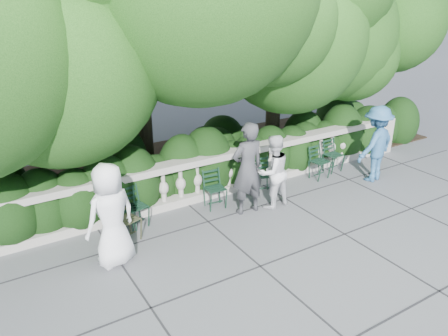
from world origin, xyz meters
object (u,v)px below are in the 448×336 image
chair_d (264,196)px  person_businessman (111,215)px  chair_f (336,173)px  person_woman_grey (248,169)px  chair_weathered (134,243)px  chair_b (141,229)px  chair_e (323,180)px  person_older_blue (376,144)px  chair_c (218,210)px  person_casual_man (273,172)px  chair_a (127,232)px

chair_d → person_businessman: 3.90m
chair_f → person_woman_grey: size_ratio=0.43×
chair_weathered → person_businessman: (-0.47, -0.41, 0.91)m
chair_b → chair_weathered: 0.50m
chair_weathered → person_businessman: size_ratio=0.46×
chair_b → chair_f: bearing=-11.8°
chair_b → chair_weathered: bearing=-140.2°
chair_e → person_older_blue: (1.03, -0.59, 0.93)m
chair_c → chair_f: (3.62, 0.15, 0.00)m
chair_d → person_older_blue: size_ratio=0.45×
chair_weathered → person_casual_man: 3.21m
person_older_blue → chair_d: bearing=-22.3°
chair_d → chair_b: bearing=-162.6°
chair_f → person_casual_man: 2.71m
chair_c → person_businessman: (-2.48, -0.71, 0.91)m
chair_f → chair_weathered: (-5.63, -0.45, 0.00)m
chair_f → person_older_blue: person_older_blue is taller
chair_weathered → person_businessman: person_businessman is taller
chair_a → chair_c: 1.98m
chair_c → chair_d: size_ratio=1.00×
person_woman_grey → chair_e: bearing=-170.3°
chair_b → chair_c: size_ratio=1.00×
chair_d → chair_weathered: bearing=-155.5°
chair_d → chair_e: 1.77m
chair_d → person_woman_grey: 1.30m
chair_f → person_older_blue: bearing=-63.5°
chair_a → chair_e: 4.98m
chair_f → person_older_blue: size_ratio=0.45×
chair_weathered → person_casual_man: size_ratio=0.52×
chair_a → chair_f: bearing=18.6°
chair_weathered → person_casual_man: (3.10, -0.12, 0.80)m
chair_weathered → person_older_blue: (6.05, -0.30, 0.93)m
chair_a → chair_weathered: bearing=-76.4°
chair_b → chair_e: bearing=-13.6°
chair_b → person_businessman: (-0.78, -0.80, 0.91)m
chair_f → chair_weathered: same height
chair_a → chair_weathered: 0.45m
chair_a → chair_weathered: same height
chair_b → chair_c: (1.70, -0.10, 0.00)m
chair_e → chair_b: bearing=172.6°
chair_weathered → chair_e: bearing=-15.4°
chair_a → chair_b: size_ratio=1.00×
chair_a → person_woman_grey: person_woman_grey is taller
chair_a → chair_b: bearing=7.2°
chair_e → chair_d: bearing=171.9°
person_older_blue → chair_e: bearing=-38.9°
chair_a → chair_c: same height
chair_a → chair_e: size_ratio=1.00×
person_woman_grey → chair_d: bearing=-149.4°
person_businessman → person_woman_grey: size_ratio=0.93×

